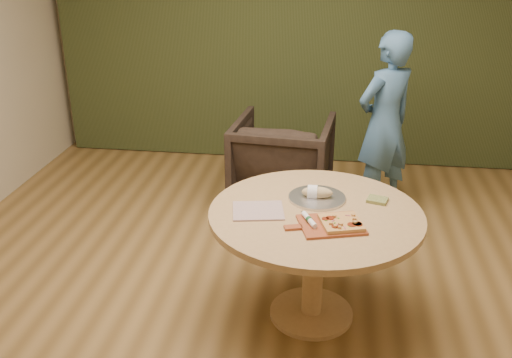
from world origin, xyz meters
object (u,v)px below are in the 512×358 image
at_px(pizza_paddle, 329,225).
at_px(bread_roll, 316,192).
at_px(person_standing, 385,124).
at_px(cutlery_roll, 309,220).
at_px(serving_tray, 317,198).
at_px(armchair, 283,156).
at_px(flatbread_pizza, 341,223).
at_px(pedestal_table, 315,232).

distance_m(pizza_paddle, bread_roll, 0.36).
bearing_deg(person_standing, cutlery_roll, 34.22).
distance_m(serving_tray, armchair, 1.59).
bearing_deg(serving_tray, armchair, 103.08).
bearing_deg(person_standing, pizza_paddle, 37.64).
bearing_deg(bread_roll, flatbread_pizza, -65.51).
bearing_deg(bread_roll, person_standing, 70.68).
height_order(pedestal_table, flatbread_pizza, flatbread_pizza).
height_order(bread_roll, armchair, armchair).
xyz_separation_m(pizza_paddle, serving_tray, (-0.08, 0.35, -0.00)).
distance_m(serving_tray, bread_roll, 0.04).
xyz_separation_m(pedestal_table, bread_roll, (-0.01, 0.18, 0.18)).
distance_m(cutlery_roll, bread_roll, 0.34).
xyz_separation_m(pizza_paddle, armchair, (-0.44, 1.86, -0.33)).
height_order(pizza_paddle, serving_tray, serving_tray).
relative_size(pizza_paddle, flatbread_pizza, 1.73).
distance_m(bread_roll, armchair, 1.59).
height_order(pizza_paddle, flatbread_pizza, flatbread_pizza).
bearing_deg(person_standing, flatbread_pizza, 39.64).
bearing_deg(pizza_paddle, flatbread_pizza, -16.23).
relative_size(pedestal_table, bread_roll, 6.64).
distance_m(flatbread_pizza, serving_tray, 0.38).
bearing_deg(person_standing, serving_tray, 31.75).
bearing_deg(armchair, bread_roll, 108.18).
bearing_deg(pedestal_table, pizza_paddle, -64.63).
xyz_separation_m(pizza_paddle, cutlery_roll, (-0.12, 0.01, 0.02)).
bearing_deg(pizza_paddle, bread_roll, 88.36).
relative_size(flatbread_pizza, serving_tray, 0.77).
distance_m(cutlery_roll, serving_tray, 0.35).
bearing_deg(person_standing, pedestal_table, 33.67).
distance_m(flatbread_pizza, armchair, 1.96).
xyz_separation_m(bread_roll, armchair, (-0.34, 1.51, -0.36)).
bearing_deg(pedestal_table, bread_roll, 93.21).
relative_size(flatbread_pizza, armchair, 0.32).
xyz_separation_m(pedestal_table, pizza_paddle, (0.08, -0.17, 0.15)).
height_order(cutlery_roll, serving_tray, cutlery_roll).
distance_m(flatbread_pizza, bread_roll, 0.38).
relative_size(flatbread_pizza, bread_roll, 1.41).
xyz_separation_m(flatbread_pizza, cutlery_roll, (-0.18, 0.01, 0.00)).
bearing_deg(serving_tray, pizza_paddle, -76.56).
bearing_deg(serving_tray, flatbread_pizza, -66.73).
distance_m(pedestal_table, pizza_paddle, 0.24).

